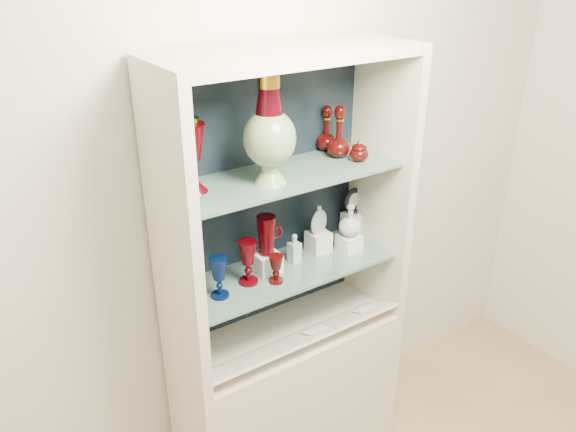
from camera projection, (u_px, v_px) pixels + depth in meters
wall_back at (258, 175)px, 2.32m from camera, size 3.50×0.02×2.80m
cabinet_base at (288, 396)px, 2.60m from camera, size 1.00×0.40×0.75m
cabinet_back_panel at (263, 194)px, 2.33m from camera, size 0.98×0.02×1.15m
cabinet_side_left at (174, 242)px, 1.95m from camera, size 0.04×0.40×1.15m
cabinet_side_right at (380, 184)px, 2.43m from camera, size 0.04×0.40×1.15m
cabinet_top_cap at (288, 54)px, 1.94m from camera, size 1.00×0.40×0.04m
shelf_lower at (285, 270)px, 2.33m from camera, size 0.92×0.34×0.01m
shelf_upper at (285, 175)px, 2.15m from camera, size 0.92×0.34×0.01m
label_ledge at (303, 338)px, 2.34m from camera, size 0.92×0.17×0.09m
label_card_0 at (365, 309)px, 2.51m from camera, size 0.10×0.06×0.03m
label_card_1 at (315, 330)px, 2.37m from camera, size 0.10×0.06×0.03m
pedestal_lamp_left at (180, 165)px, 1.83m from camera, size 0.12×0.12×0.28m
pedestal_lamp_right at (192, 155)px, 1.93m from camera, size 0.12×0.12×0.27m
enamel_urn at (269, 131)px, 1.98m from camera, size 0.20×0.20×0.39m
ruby_decanter_a at (339, 128)px, 2.27m from camera, size 0.13×0.13×0.24m
ruby_decanter_b at (327, 127)px, 2.35m from camera, size 0.10×0.10×0.21m
lidded_bowl at (359, 151)px, 2.26m from camera, size 0.10×0.10×0.09m
cobalt_goblet at (219, 278)px, 2.10m from camera, size 0.08×0.08×0.17m
ruby_goblet_tall at (248, 262)px, 2.19m from camera, size 0.09×0.09×0.19m
ruby_goblet_small at (276, 269)px, 2.21m from camera, size 0.08×0.08×0.12m
riser_ruby_pitcher at (267, 262)px, 2.30m from camera, size 0.10×0.10×0.08m
ruby_pitcher at (266, 235)px, 2.24m from camera, size 0.14×0.11×0.17m
clear_square_bottle at (294, 248)px, 2.35m from camera, size 0.05×0.05×0.13m
riser_flat_flask at (318, 242)px, 2.45m from camera, size 0.09×0.09×0.09m
flat_flask at (319, 219)px, 2.40m from camera, size 0.10×0.05×0.13m
riser_clear_round_decanter at (349, 242)px, 2.46m from camera, size 0.09×0.09×0.07m
clear_round_decanter at (350, 220)px, 2.41m from camera, size 0.11×0.11×0.15m
riser_cameo_medallion at (352, 223)px, 2.60m from camera, size 0.08×0.08×0.10m
cameo_medallion at (353, 200)px, 2.55m from camera, size 0.11×0.05×0.13m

